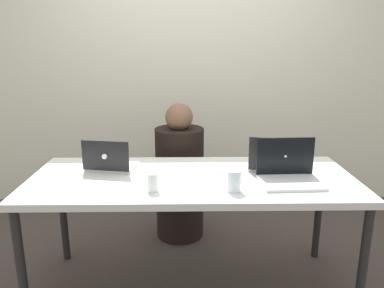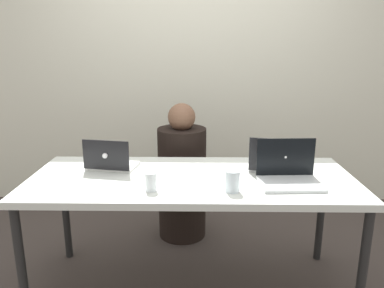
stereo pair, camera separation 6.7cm
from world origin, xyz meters
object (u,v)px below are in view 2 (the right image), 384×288
at_px(laptop_front_right, 289,174).
at_px(laptop_back_left, 111,162).
at_px(water_glass_right, 232,183).
at_px(person_at_center, 182,179).
at_px(laptop_back_right, 279,163).
at_px(water_glass_left, 151,183).

bearing_deg(laptop_front_right, laptop_back_left, 165.24).
xyz_separation_m(laptop_back_left, water_glass_right, (0.73, -0.36, 0.01)).
xyz_separation_m(person_at_center, laptop_back_left, (-0.42, -0.57, 0.32)).
bearing_deg(laptop_back_right, water_glass_right, 60.06).
xyz_separation_m(person_at_center, laptop_back_right, (0.63, -0.59, 0.32)).
height_order(person_at_center, water_glass_left, person_at_center).
bearing_deg(laptop_back_left, laptop_front_right, 177.86).
height_order(laptop_back_right, water_glass_left, laptop_back_right).
relative_size(laptop_back_right, water_glass_right, 3.46).
xyz_separation_m(laptop_back_right, water_glass_right, (-0.32, -0.34, 0.00)).
height_order(laptop_back_right, water_glass_right, laptop_back_right).
bearing_deg(water_glass_left, person_at_center, 82.21).
bearing_deg(water_glass_right, laptop_back_left, 153.55).
bearing_deg(laptop_front_right, laptop_back_right, 90.62).
bearing_deg(person_at_center, laptop_front_right, 142.23).
relative_size(person_at_center, water_glass_right, 9.37).
xyz_separation_m(water_glass_left, water_glass_right, (0.43, -0.01, 0.01)).
bearing_deg(water_glass_right, laptop_front_right, 22.40).
distance_m(laptop_back_left, laptop_front_right, 1.09).
distance_m(laptop_back_left, water_glass_left, 0.47).
relative_size(laptop_back_right, water_glass_left, 3.98).
bearing_deg(laptop_back_right, person_at_center, -30.13).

